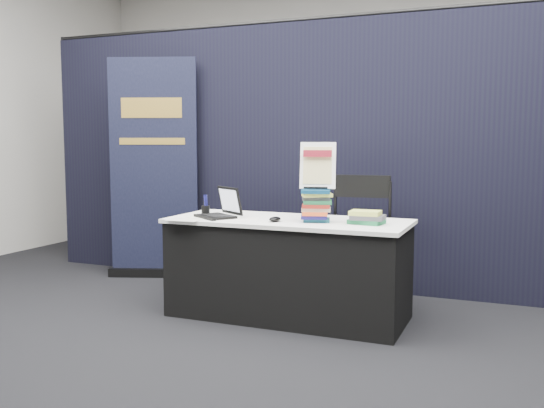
{
  "coord_description": "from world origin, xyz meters",
  "views": [
    {
      "loc": [
        1.62,
        -3.66,
        1.34
      ],
      "look_at": [
        -0.13,
        0.55,
        0.86
      ],
      "focal_mm": 40.0,
      "sensor_mm": 36.0,
      "label": 1
    }
  ],
  "objects": [
    {
      "name": "book_stack_short",
      "position": [
        0.6,
        0.52,
        0.8
      ],
      "size": [
        0.23,
        0.18,
        0.1
      ],
      "rotation": [
        0.0,
        0.0,
        -0.07
      ],
      "color": "#1E7041",
      "rests_on": "display_table"
    },
    {
      "name": "pen_cup",
      "position": [
        -0.66,
        0.46,
        0.79
      ],
      "size": [
        0.09,
        0.09,
        0.08
      ],
      "primitive_type": "cylinder",
      "rotation": [
        0.0,
        0.0,
        -0.42
      ],
      "color": "black",
      "rests_on": "display_table"
    },
    {
      "name": "stacking_chair",
      "position": [
        0.41,
        0.97,
        0.59
      ],
      "size": [
        0.52,
        0.52,
        1.06
      ],
      "rotation": [
        0.0,
        0.0,
        0.08
      ],
      "color": "black",
      "rests_on": "floor"
    },
    {
      "name": "pullup_banner",
      "position": [
        -1.7,
        1.32,
        0.94
      ],
      "size": [
        0.88,
        0.4,
        2.13
      ],
      "rotation": [
        0.0,
        0.0,
        0.34
      ],
      "color": "black",
      "rests_on": "floor"
    },
    {
      "name": "brochure_left",
      "position": [
        -0.63,
        0.41,
        0.75
      ],
      "size": [
        0.28,
        0.22,
        0.0
      ],
      "primitive_type": "cube",
      "rotation": [
        0.0,
        0.0,
        -0.19
      ],
      "color": "white",
      "rests_on": "display_table"
    },
    {
      "name": "display_table",
      "position": [
        0.0,
        0.55,
        0.38
      ],
      "size": [
        1.8,
        0.75,
        0.75
      ],
      "color": "black",
      "rests_on": "floor"
    },
    {
      "name": "info_sign",
      "position": [
        0.24,
        0.51,
        1.15
      ],
      "size": [
        0.27,
        0.16,
        0.35
      ],
      "rotation": [
        0.0,
        0.0,
        0.27
      ],
      "color": "black",
      "rests_on": "book_stack_tall"
    },
    {
      "name": "brochure_right",
      "position": [
        -0.34,
        0.4,
        0.75
      ],
      "size": [
        0.36,
        0.31,
        0.0
      ],
      "primitive_type": "cube",
      "rotation": [
        0.0,
        0.0,
        0.33
      ],
      "color": "white",
      "rests_on": "display_table"
    },
    {
      "name": "drape_partition",
      "position": [
        0.0,
        1.6,
        1.2
      ],
      "size": [
        6.0,
        0.08,
        2.4
      ],
      "primitive_type": "cube",
      "color": "black",
      "rests_on": "floor"
    },
    {
      "name": "wall_back",
      "position": [
        0.0,
        4.0,
        1.75
      ],
      "size": [
        8.0,
        0.02,
        3.5
      ],
      "primitive_type": "cube",
      "color": "beige",
      "rests_on": "floor"
    },
    {
      "name": "laptop",
      "position": [
        -0.54,
        0.44,
        0.81
      ],
      "size": [
        0.37,
        0.39,
        0.23
      ],
      "rotation": [
        0.0,
        0.0,
        -0.59
      ],
      "color": "black",
      "rests_on": "display_table"
    },
    {
      "name": "floor",
      "position": [
        0.0,
        0.0,
        0.0
      ],
      "size": [
        8.0,
        8.0,
        0.0
      ],
      "primitive_type": "plane",
      "color": "black",
      "rests_on": "ground"
    },
    {
      "name": "book_stack_tall",
      "position": [
        0.24,
        0.48,
        0.87
      ],
      "size": [
        0.23,
        0.21,
        0.24
      ],
      "rotation": [
        0.0,
        0.0,
        0.37
      ],
      "color": "#18525E",
      "rests_on": "display_table"
    },
    {
      "name": "brochure_mid",
      "position": [
        -0.7,
        0.22,
        0.75
      ],
      "size": [
        0.26,
        0.19,
        0.0
      ],
      "primitive_type": "cube",
      "rotation": [
        0.0,
        0.0,
        0.05
      ],
      "color": "silver",
      "rests_on": "display_table"
    },
    {
      "name": "mouse",
      "position": [
        -0.04,
        0.38,
        0.77
      ],
      "size": [
        0.09,
        0.13,
        0.04
      ],
      "primitive_type": "ellipsoid",
      "rotation": [
        0.0,
        0.0,
        -0.13
      ],
      "color": "black",
      "rests_on": "display_table"
    }
  ]
}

